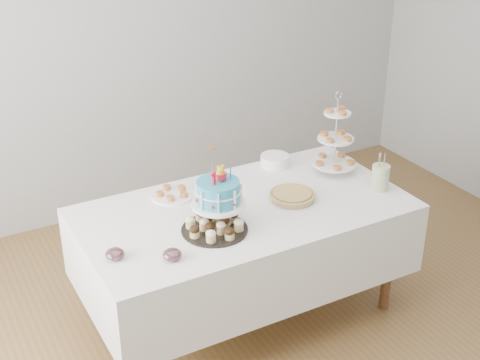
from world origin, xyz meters
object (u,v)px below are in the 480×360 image
cupcake_tray (215,224)px  plate_stack (275,161)px  tiered_stand (336,139)px  pastry_plate (173,194)px  jam_bowl_b (115,254)px  table (244,241)px  birthday_cake (218,205)px  utensil_pitcher (380,176)px  pie (292,196)px  jam_bowl_a (172,255)px

cupcake_tray → plate_stack: 0.91m
tiered_stand → pastry_plate: bearing=169.8°
pastry_plate → jam_bowl_b: (-0.53, -0.49, 0.01)m
table → tiered_stand: size_ratio=3.52×
birthday_cake → plate_stack: size_ratio=2.43×
pastry_plate → utensil_pitcher: 1.26m
pastry_plate → jam_bowl_b: bearing=-137.6°
plate_stack → cupcake_tray: bearing=-142.6°
pie → utensil_pitcher: bearing=-14.9°
birthday_cake → jam_bowl_a: bearing=-170.4°
pie → jam_bowl_b: 1.14m
plate_stack → pie: bearing=-109.0°
pastry_plate → cupcake_tray: bearing=-85.6°
pie → pastry_plate: size_ratio=1.07×
cupcake_tray → plate_stack: cupcake_tray is taller
pie → utensil_pitcher: utensil_pitcher is taller
table → pie: pie is taller
jam_bowl_b → table: bearing=10.7°
pie → cupcake_tray: bearing=-169.7°
cupcake_tray → tiered_stand: tiered_stand is taller
jam_bowl_a → pie: bearing=15.9°
pastry_plate → jam_bowl_b: size_ratio=2.65×
birthday_cake → tiered_stand: size_ratio=0.84×
cupcake_tray → table: bearing=29.8°
tiered_stand → pastry_plate: size_ratio=2.09×
jam_bowl_b → pastry_plate: bearing=42.4°
jam_bowl_b → utensil_pitcher: utensil_pitcher is taller
pie → pastry_plate: 0.72m
tiered_stand → utensil_pitcher: (0.10, -0.33, -0.14)m
tiered_stand → utensil_pitcher: 0.38m
pie → birthday_cake: bearing=-173.7°
plate_stack → birthday_cake: bearing=-143.0°
jam_bowl_b → cupcake_tray: bearing=0.3°
pie → table: bearing=170.2°
table → jam_bowl_a: size_ratio=19.41×
pie → jam_bowl_a: jam_bowl_a is taller
table → utensil_pitcher: bearing=-13.2°
birthday_cake → jam_bowl_b: (-0.62, -0.05, -0.10)m
pie → tiered_stand: (0.44, 0.19, 0.20)m
pastry_plate → birthday_cake: bearing=-78.9°
jam_bowl_a → cupcake_tray: bearing=25.2°
pie → plate_stack: (0.16, 0.45, 0.01)m
table → pastry_plate: pastry_plate is taller
birthday_cake → cupcake_tray: size_ratio=1.25×
cupcake_tray → jam_bowl_a: 0.35m
cupcake_tray → pie: cupcake_tray is taller
table → utensil_pitcher: utensil_pitcher is taller
birthday_cake → pie: size_ratio=1.65×
jam_bowl_a → table: bearing=27.4°
cupcake_tray → jam_bowl_a: size_ratio=3.71×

